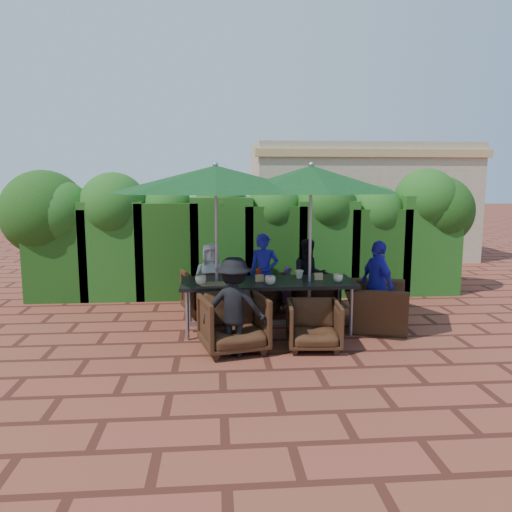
{
  "coord_description": "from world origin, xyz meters",
  "views": [
    {
      "loc": [
        -0.62,
        -7.21,
        2.19
      ],
      "look_at": [
        0.01,
        0.4,
        1.04
      ],
      "focal_mm": 35.0,
      "sensor_mm": 36.0,
      "label": 1
    }
  ],
  "objects": [
    {
      "name": "adult_far_left",
      "position": [
        -0.7,
        0.82,
        0.6
      ],
      "size": [
        0.61,
        0.39,
        1.2
      ],
      "primitive_type": "imported",
      "rotation": [
        0.0,
        0.0,
        0.07
      ],
      "color": "silver",
      "rests_on": "ground"
    },
    {
      "name": "umbrella_left",
      "position": [
        -0.61,
        -0.08,
        2.21
      ],
      "size": [
        3.01,
        3.01,
        2.46
      ],
      "color": "gray",
      "rests_on": "ground"
    },
    {
      "name": "adult_far_mid",
      "position": [
        0.18,
        0.92,
        0.67
      ],
      "size": [
        0.5,
        0.42,
        1.33
      ],
      "primitive_type": "imported",
      "rotation": [
        0.0,
        0.0,
        -0.05
      ],
      "color": "#2420B1",
      "rests_on": "ground"
    },
    {
      "name": "chair_near_left",
      "position": [
        -0.4,
        -0.95,
        0.41
      ],
      "size": [
        0.95,
        0.91,
        0.82
      ],
      "primitive_type": "imported",
      "rotation": [
        0.0,
        0.0,
        0.23
      ],
      "color": "black",
      "rests_on": "ground"
    },
    {
      "name": "pedestrian_c",
      "position": [
        3.67,
        4.35,
        0.82
      ],
      "size": [
        1.12,
        0.69,
        1.63
      ],
      "primitive_type": "imported",
      "rotation": [
        0.0,
        0.0,
        2.93
      ],
      "color": "gray",
      "rests_on": "ground"
    },
    {
      "name": "adult_far_right",
      "position": [
        0.92,
        0.81,
        0.62
      ],
      "size": [
        0.62,
        0.41,
        1.25
      ],
      "primitive_type": "imported",
      "rotation": [
        0.0,
        0.0,
        0.07
      ],
      "color": "black",
      "rests_on": "ground"
    },
    {
      "name": "adult_near_left",
      "position": [
        -0.39,
        -1.12,
        0.63
      ],
      "size": [
        0.86,
        0.52,
        1.26
      ],
      "primitive_type": "imported",
      "rotation": [
        0.0,
        0.0,
        2.95
      ],
      "color": "black",
      "rests_on": "ground"
    },
    {
      "name": "number_block_right",
      "position": [
        0.89,
        -0.09,
        0.8
      ],
      "size": [
        0.12,
        0.06,
        0.1
      ],
      "primitive_type": "cube",
      "color": "tan",
      "rests_on": "dining_table"
    },
    {
      "name": "child_left",
      "position": [
        -0.25,
        0.93,
        0.37
      ],
      "size": [
        0.29,
        0.24,
        0.74
      ],
      "primitive_type": "imported",
      "rotation": [
        0.0,
        0.0,
        -0.1
      ],
      "color": "#E65177",
      "rests_on": "ground"
    },
    {
      "name": "chair_far_left",
      "position": [
        -0.74,
        0.92,
        0.41
      ],
      "size": [
        0.97,
        0.94,
        0.82
      ],
      "primitive_type": "imported",
      "rotation": [
        0.0,
        0.0,
        3.42
      ],
      "color": "black",
      "rests_on": "ground"
    },
    {
      "name": "pedestrian_b",
      "position": [
        2.39,
        4.28,
        0.82
      ],
      "size": [
        0.89,
        0.69,
        1.64
      ],
      "primitive_type": "imported",
      "rotation": [
        0.0,
        0.0,
        3.45
      ],
      "color": "#E65177",
      "rests_on": "ground"
    },
    {
      "name": "chair_near_right",
      "position": [
        0.66,
        -0.95,
        0.35
      ],
      "size": [
        0.73,
        0.69,
        0.7
      ],
      "primitive_type": "imported",
      "rotation": [
        0.0,
        0.0,
        -0.07
      ],
      "color": "black",
      "rests_on": "ground"
    },
    {
      "name": "child_right",
      "position": [
        0.59,
        0.95,
        0.38
      ],
      "size": [
        0.29,
        0.25,
        0.77
      ],
      "primitive_type": "imported",
      "rotation": [
        0.0,
        0.0,
        0.09
      ],
      "color": "#7B4392",
      "rests_on": "ground"
    },
    {
      "name": "serving_tray",
      "position": [
        -0.66,
        -0.3,
        0.76
      ],
      "size": [
        0.35,
        0.25,
        0.02
      ],
      "primitive_type": "cube",
      "color": "olive",
      "rests_on": "dining_table"
    },
    {
      "name": "adult_end_right",
      "position": [
        1.8,
        -0.07,
        0.66
      ],
      "size": [
        0.57,
        0.85,
        1.32
      ],
      "primitive_type": "imported",
      "rotation": [
        0.0,
        0.0,
        1.83
      ],
      "color": "#2420B1",
      "rests_on": "ground"
    },
    {
      "name": "cup_b",
      "position": [
        -0.42,
        -0.01,
        0.81
      ],
      "size": [
        0.13,
        0.13,
        0.12
      ],
      "primitive_type": "imported",
      "color": "beige",
      "rests_on": "dining_table"
    },
    {
      "name": "chair_far_mid",
      "position": [
        0.08,
        0.92,
        0.37
      ],
      "size": [
        0.91,
        0.89,
        0.74
      ],
      "primitive_type": "imported",
      "rotation": [
        0.0,
        0.0,
        2.78
      ],
      "color": "black",
      "rests_on": "ground"
    },
    {
      "name": "number_block_left",
      "position": [
        0.01,
        -0.14,
        0.8
      ],
      "size": [
        0.12,
        0.06,
        0.1
      ],
      "primitive_type": "cube",
      "color": "tan",
      "rests_on": "dining_table"
    },
    {
      "name": "cup_c",
      "position": [
        0.14,
        -0.35,
        0.81
      ],
      "size": [
        0.16,
        0.16,
        0.12
      ],
      "primitive_type": "imported",
      "color": "beige",
      "rests_on": "dining_table"
    },
    {
      "name": "building",
      "position": [
        3.5,
        6.99,
        1.61
      ],
      "size": [
        6.2,
        3.08,
        3.2
      ],
      "color": "#BFAC8E",
      "rests_on": "ground"
    },
    {
      "name": "cup_e",
      "position": [
        1.14,
        -0.25,
        0.81
      ],
      "size": [
        0.14,
        0.14,
        0.11
      ],
      "primitive_type": "imported",
      "color": "beige",
      "rests_on": "dining_table"
    },
    {
      "name": "umbrella_right",
      "position": [
        0.74,
        -0.19,
        2.21
      ],
      "size": [
        2.51,
        2.51,
        2.46
      ],
      "color": "gray",
      "rests_on": "ground"
    },
    {
      "name": "dining_table",
      "position": [
        0.14,
        -0.11,
        0.68
      ],
      "size": [
        2.52,
        0.9,
        0.75
      ],
      "color": "black",
      "rests_on": "ground"
    },
    {
      "name": "pedestrian_a",
      "position": [
        1.38,
        4.26,
        0.88
      ],
      "size": [
        1.68,
        0.71,
        1.75
      ],
      "primitive_type": "imported",
      "rotation": [
        0.0,
        0.0,
        3.07
      ],
      "color": "#248646",
      "rests_on": "ground"
    },
    {
      "name": "chair_far_right",
      "position": [
        1.0,
        0.93,
        0.36
      ],
      "size": [
        0.91,
        0.89,
        0.73
      ],
      "primitive_type": "imported",
      "rotation": [
        0.0,
        0.0,
        3.56
      ],
      "color": "black",
      "rests_on": "ground"
    },
    {
      "name": "sauce_bottle",
      "position": [
        0.03,
        0.02,
        0.83
      ],
      "size": [
        0.04,
        0.04,
        0.17
      ],
      "primitive_type": "cylinder",
      "color": "#4C230C",
      "rests_on": "dining_table"
    },
    {
      "name": "chair_end_right",
      "position": [
        1.77,
        -0.07,
        0.45
      ],
      "size": [
        0.94,
        1.17,
        0.89
      ],
      "primitive_type": "imported",
      "rotation": [
        0.0,
        0.0,
        1.27
      ],
      "color": "black",
      "rests_on": "ground"
    },
    {
      "name": "ground",
      "position": [
        0.0,
        0.0,
        0.0
      ],
      "size": [
        80.0,
        80.0,
        0.0
      ],
      "primitive_type": "plane",
      "color": "brown",
      "rests_on": "ground"
    },
    {
      "name": "cup_d",
      "position": [
        0.62,
        0.04,
        0.81
      ],
      "size": [
        0.13,
        0.13,
        0.12
      ],
      "primitive_type": "imported",
      "color": "beige",
      "rests_on": "dining_table"
    },
    {
      "name": "cup_a",
      "position": [
        -0.83,
        -0.28,
        0.81
      ],
      "size": [
        0.16,
        0.16,
        0.12
      ],
      "primitive_type": "imported",
      "color": "beige",
      "rests_on": "dining_table"
    },
    {
      "name": "hedge_wall",
      "position": [
        -0.16,
        2.32,
        1.31
      ],
      "size": [
        9.1,
        1.6,
        2.44
      ],
      "color": "black",
      "rests_on": "ground"
    },
    {
      "name": "ketchup_bottle",
      "position": [
        -0.01,
        -0.05,
        0.83
      ],
      "size": [
        0.04,
        0.04,
        0.17
      ],
      "primitive_type": "cylinder",
      "color": "#B20C0A",
      "rests_on": "dining_table"
    }
  ]
}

